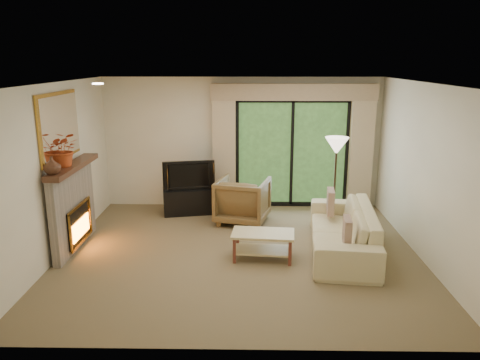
{
  "coord_description": "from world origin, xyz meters",
  "views": [
    {
      "loc": [
        0.13,
        -6.76,
        2.93
      ],
      "look_at": [
        0.0,
        0.3,
        1.1
      ],
      "focal_mm": 35.0,
      "sensor_mm": 36.0,
      "label": 1
    }
  ],
  "objects_px": {
    "armchair": "(243,200)",
    "sofa": "(342,229)",
    "media_console": "(189,201)",
    "coffee_table": "(263,246)"
  },
  "relations": [
    {
      "from": "sofa",
      "to": "coffee_table",
      "type": "distance_m",
      "value": 1.31
    },
    {
      "from": "media_console",
      "to": "armchair",
      "type": "xyz_separation_m",
      "value": [
        1.05,
        -0.5,
        0.17
      ]
    },
    {
      "from": "armchair",
      "to": "media_console",
      "type": "bearing_deg",
      "value": -10.83
    },
    {
      "from": "media_console",
      "to": "sofa",
      "type": "bearing_deg",
      "value": -45.92
    },
    {
      "from": "media_console",
      "to": "coffee_table",
      "type": "bearing_deg",
      "value": -68.71
    },
    {
      "from": "media_console",
      "to": "sofa",
      "type": "distance_m",
      "value": 3.19
    },
    {
      "from": "sofa",
      "to": "media_console",
      "type": "bearing_deg",
      "value": -117.99
    },
    {
      "from": "sofa",
      "to": "coffee_table",
      "type": "height_order",
      "value": "sofa"
    },
    {
      "from": "armchair",
      "to": "sofa",
      "type": "relative_size",
      "value": 0.38
    },
    {
      "from": "sofa",
      "to": "coffee_table",
      "type": "xyz_separation_m",
      "value": [
        -1.25,
        -0.34,
        -0.14
      ]
    }
  ]
}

